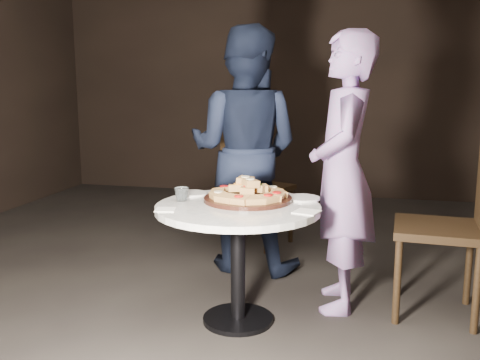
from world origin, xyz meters
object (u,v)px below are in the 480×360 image
object	(u,v)px
chair_right	(459,217)
diner_teal	(343,173)
chair_far	(253,181)
diner_navy	(245,150)
serving_board	(248,199)
water_glass	(182,194)
focaccia_pile	(248,191)
table	(238,227)

from	to	relation	value
chair_right	diner_teal	xyz separation A→B (m)	(-0.65, 0.01, 0.23)
chair_far	diner_navy	xyz separation A→B (m)	(0.04, -0.48, 0.31)
diner_navy	serving_board	bearing A→B (deg)	109.55
water_glass	diner_teal	world-z (taller)	diner_teal
focaccia_pile	diner_navy	bearing A→B (deg)	104.19
chair_far	chair_right	world-z (taller)	chair_right
water_glass	chair_right	bearing A→B (deg)	12.52
serving_board	chair_far	world-z (taller)	chair_far
table	chair_right	world-z (taller)	chair_right
chair_right	diner_navy	world-z (taller)	diner_navy
chair_far	chair_right	xyz separation A→B (m)	(1.40, -1.05, 0.04)
focaccia_pile	diner_navy	world-z (taller)	diner_navy
chair_far	diner_navy	bearing A→B (deg)	116.98
table	diner_teal	bearing A→B (deg)	34.09
serving_board	water_glass	xyz separation A→B (m)	(-0.36, -0.09, 0.03)
serving_board	focaccia_pile	bearing A→B (deg)	14.52
chair_far	diner_teal	distance (m)	1.31
focaccia_pile	table	bearing A→B (deg)	-106.77
focaccia_pile	diner_navy	size ratio (longest dim) A/B	0.26
water_glass	chair_far	xyz separation A→B (m)	(0.12, 1.39, -0.17)
serving_board	chair_far	bearing A→B (deg)	100.50
water_glass	chair_right	xyz separation A→B (m)	(1.53, 0.34, -0.13)
water_glass	serving_board	bearing A→B (deg)	14.03
serving_board	diner_teal	xyz separation A→B (m)	(0.51, 0.26, 0.13)
chair_far	water_glass	bearing A→B (deg)	107.44
diner_navy	chair_far	bearing A→B (deg)	-79.96
water_glass	diner_navy	bearing A→B (deg)	79.89
focaccia_pile	diner_navy	distance (m)	0.84
table	chair_far	distance (m)	1.42
focaccia_pile	chair_far	world-z (taller)	chair_far
diner_navy	diner_teal	distance (m)	0.91
table	serving_board	xyz separation A→B (m)	(0.03, 0.11, 0.14)
focaccia_pile	diner_teal	world-z (taller)	diner_teal
diner_teal	table	bearing A→B (deg)	-61.48
chair_right	diner_navy	xyz separation A→B (m)	(-1.37, 0.56, 0.27)
table	water_glass	xyz separation A→B (m)	(-0.33, 0.02, 0.17)
water_glass	chair_right	distance (m)	1.57
table	diner_navy	size ratio (longest dim) A/B	0.57
table	serving_board	distance (m)	0.18
diner_navy	chair_right	bearing A→B (deg)	163.21
table	chair_right	distance (m)	1.25
diner_navy	table	bearing A→B (deg)	106.05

